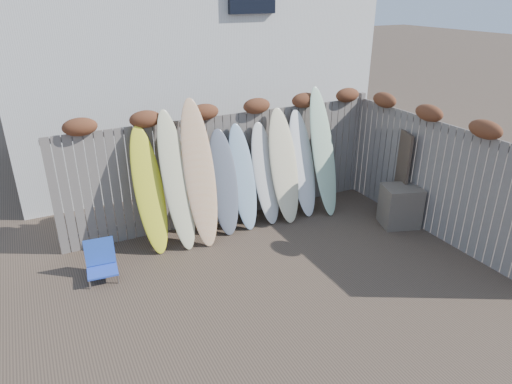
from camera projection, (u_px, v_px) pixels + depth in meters
name	position (u px, v px, depth m)	size (l,w,h in m)	color
ground	(292.00, 282.00, 6.81)	(80.00, 80.00, 0.00)	#493A2D
back_fence	(229.00, 158.00, 8.30)	(6.05, 0.28, 2.24)	slate
right_fence	(437.00, 172.00, 7.78)	(0.28, 4.40, 2.24)	slate
house	(176.00, 25.00, 11.00)	(8.50, 5.50, 6.33)	silver
beach_chair	(101.00, 261.00, 6.84)	(0.48, 0.51, 0.58)	blue
wooden_crate	(400.00, 206.00, 8.33)	(0.65, 0.54, 0.75)	#4A3E37
lattice_panel	(395.00, 170.00, 8.75)	(0.05, 1.11, 1.67)	#3D2C25
surfboard_0	(149.00, 191.00, 7.36)	(0.47, 0.07, 2.13)	yellow
surfboard_1	(177.00, 181.00, 7.46)	(0.47, 0.07, 2.35)	beige
surfboard_2	(199.00, 174.00, 7.57)	(0.52, 0.07, 2.50)	#E6C383
surfboard_3	(224.00, 183.00, 7.97)	(0.50, 0.07, 1.89)	slate
surfboard_4	(243.00, 177.00, 8.13)	(0.46, 0.07, 1.93)	#8BA9C3
surfboard_5	(265.00, 174.00, 8.33)	(0.48, 0.07, 1.90)	silver
surfboard_6	(284.00, 166.00, 8.37)	(0.54, 0.07, 2.14)	#F8E9B8
surfboard_7	(302.00, 164.00, 8.61)	(0.49, 0.07, 2.05)	white
surfboard_8	(323.00, 152.00, 8.61)	(0.47, 0.07, 2.47)	#B7DCB6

